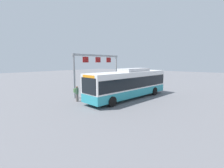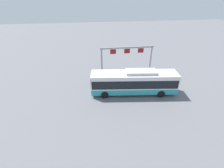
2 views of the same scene
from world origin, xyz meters
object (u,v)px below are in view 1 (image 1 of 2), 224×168
object	(u,v)px
bus_main	(129,83)
trash_bin	(133,85)
person_waiting_near	(93,90)
person_boarding	(77,93)

from	to	relation	value
bus_main	trash_bin	bearing A→B (deg)	-146.01
bus_main	trash_bin	size ratio (longest dim) A/B	13.19
bus_main	person_waiting_near	size ratio (longest dim) A/B	7.11
bus_main	person_boarding	distance (m)	6.08
person_boarding	trash_bin	world-z (taller)	person_boarding
person_boarding	bus_main	bearing A→B (deg)	34.11
person_boarding	trash_bin	xyz separation A→B (m)	(-10.46, 0.62, -0.28)
bus_main	person_waiting_near	xyz separation A→B (m)	(3.19, -2.80, -0.76)
bus_main	person_waiting_near	world-z (taller)	bus_main
person_boarding	person_waiting_near	distance (m)	1.83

